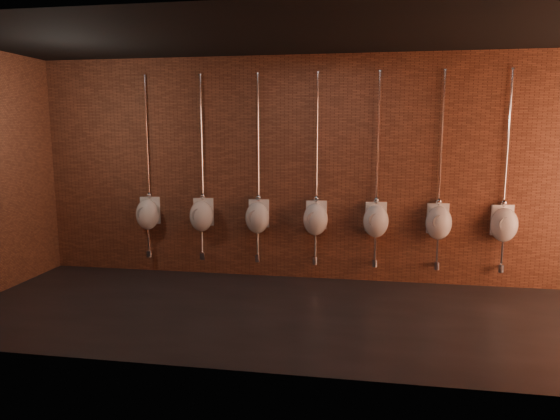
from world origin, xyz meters
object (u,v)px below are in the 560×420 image
(urinal_0, at_px, (148,213))
(urinal_4, at_px, (376,220))
(urinal_1, at_px, (202,215))
(urinal_6, at_px, (504,223))
(urinal_2, at_px, (257,216))
(urinal_5, at_px, (439,222))
(urinal_3, at_px, (316,218))

(urinal_0, distance_m, urinal_4, 3.39)
(urinal_1, xyz_separation_m, urinal_6, (4.23, 0.00, 0.00))
(urinal_0, xyz_separation_m, urinal_4, (3.39, 0.00, 0.00))
(urinal_2, height_order, urinal_4, same)
(urinal_5, height_order, urinal_6, same)
(urinal_1, distance_m, urinal_3, 1.69)
(urinal_2, bearing_deg, urinal_3, 0.00)
(urinal_0, relative_size, urinal_3, 1.00)
(urinal_0, relative_size, urinal_2, 1.00)
(urinal_1, height_order, urinal_5, same)
(urinal_6, bearing_deg, urinal_3, 180.00)
(urinal_1, xyz_separation_m, urinal_3, (1.69, 0.00, 0.00))
(urinal_3, distance_m, urinal_4, 0.85)
(urinal_6, bearing_deg, urinal_0, 180.00)
(urinal_1, relative_size, urinal_4, 1.00)
(urinal_1, relative_size, urinal_3, 1.00)
(urinal_2, distance_m, urinal_3, 0.85)
(urinal_0, bearing_deg, urinal_1, 0.00)
(urinal_0, distance_m, urinal_6, 5.08)
(urinal_1, distance_m, urinal_5, 3.39)
(urinal_0, height_order, urinal_3, same)
(urinal_5, bearing_deg, urinal_6, 0.00)
(urinal_2, distance_m, urinal_5, 2.54)
(urinal_2, height_order, urinal_5, same)
(urinal_3, distance_m, urinal_5, 1.69)
(urinal_1, bearing_deg, urinal_2, 0.00)
(urinal_4, distance_m, urinal_6, 1.69)
(urinal_5, bearing_deg, urinal_4, 180.00)
(urinal_2, bearing_deg, urinal_4, 0.00)
(urinal_0, height_order, urinal_5, same)
(urinal_2, distance_m, urinal_6, 3.39)
(urinal_5, relative_size, urinal_6, 1.00)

